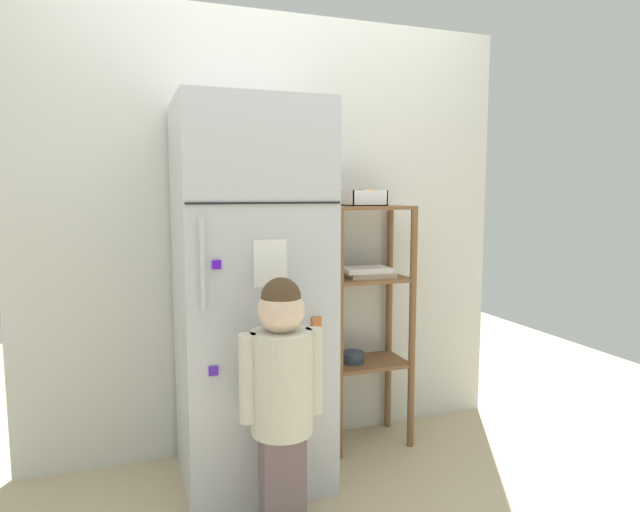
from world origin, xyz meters
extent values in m
plane|color=tan|center=(0.00, 0.00, 0.00)|extent=(6.00, 6.00, 0.00)
cube|color=silver|center=(0.00, 0.35, 1.11)|extent=(2.55, 0.03, 2.22)
cube|color=silver|center=(-0.21, 0.02, 0.86)|extent=(0.64, 0.60, 1.72)
cube|color=black|center=(-0.21, -0.28, 1.29)|extent=(0.63, 0.01, 0.01)
cylinder|color=silver|center=(-0.47, -0.31, 1.06)|extent=(0.02, 0.02, 0.35)
cube|color=white|center=(-0.20, -0.28, 1.05)|extent=(0.14, 0.00, 0.19)
cube|color=#5311E0|center=(-0.41, -0.29, 1.05)|extent=(0.03, 0.01, 0.03)
cube|color=#551FC8|center=(-0.43, -0.29, 0.63)|extent=(0.04, 0.01, 0.04)
cube|color=#C66731|center=(0.00, -0.29, 0.79)|extent=(0.04, 0.01, 0.04)
cube|color=#470AC8|center=(-0.04, -0.29, 0.64)|extent=(0.04, 0.02, 0.04)
cube|color=#6D5A5D|center=(-0.20, -0.45, 0.21)|extent=(0.17, 0.10, 0.41)
cylinder|color=beige|center=(-0.20, -0.45, 0.61)|extent=(0.24, 0.24, 0.39)
sphere|color=beige|center=(-0.20, -0.38, 0.80)|extent=(0.10, 0.10, 0.10)
sphere|color=beige|center=(-0.20, -0.45, 0.89)|extent=(0.18, 0.18, 0.18)
sphere|color=#4C3823|center=(-0.20, -0.45, 0.94)|extent=(0.15, 0.15, 0.15)
cylinder|color=beige|center=(-0.33, -0.45, 0.64)|extent=(0.07, 0.07, 0.34)
cylinder|color=beige|center=(-0.07, -0.45, 0.64)|extent=(0.07, 0.07, 0.34)
cylinder|color=brown|center=(0.23, 0.04, 0.63)|extent=(0.04, 0.04, 1.26)
cylinder|color=brown|center=(0.64, 0.04, 0.63)|extent=(0.04, 0.04, 1.26)
cylinder|color=brown|center=(0.23, 0.30, 0.63)|extent=(0.04, 0.04, 1.26)
cylinder|color=brown|center=(0.64, 0.30, 0.63)|extent=(0.04, 0.04, 1.26)
cube|color=brown|center=(0.44, 0.17, 1.25)|extent=(0.42, 0.28, 0.02)
cube|color=brown|center=(0.44, 0.17, 0.88)|extent=(0.42, 0.28, 0.02)
cube|color=brown|center=(0.44, 0.17, 0.43)|extent=(0.42, 0.28, 0.02)
cube|color=#C6AD8E|center=(0.45, 0.16, 0.90)|extent=(0.25, 0.18, 0.03)
cube|color=white|center=(0.42, 0.16, 0.93)|extent=(0.24, 0.17, 0.03)
cylinder|color=#2D384C|center=(0.36, 0.17, 0.47)|extent=(0.12, 0.12, 0.06)
cube|color=white|center=(0.42, 0.19, 1.26)|extent=(0.19, 0.18, 0.01)
cube|color=white|center=(0.42, 0.10, 1.30)|extent=(0.19, 0.01, 0.08)
cube|color=white|center=(0.42, 0.27, 1.30)|extent=(0.19, 0.01, 0.08)
cube|color=white|center=(0.33, 0.19, 1.30)|extent=(0.01, 0.18, 0.08)
cube|color=white|center=(0.51, 0.19, 1.30)|extent=(0.01, 0.18, 0.08)
sphere|color=maroon|center=(0.39, 0.17, 1.30)|extent=(0.08, 0.08, 0.08)
sphere|color=#A22C08|center=(0.44, 0.20, 1.30)|extent=(0.06, 0.06, 0.06)
sphere|color=maroon|center=(0.42, 0.21, 1.30)|extent=(0.07, 0.07, 0.07)
sphere|color=orange|center=(0.45, 0.16, 1.31)|extent=(0.08, 0.08, 0.08)
camera|label=1|loc=(-0.74, -2.40, 1.32)|focal=30.80mm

